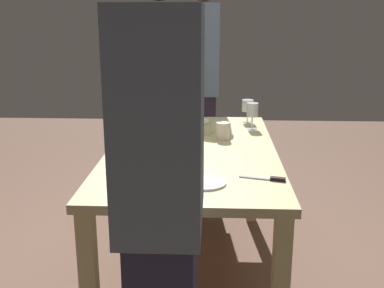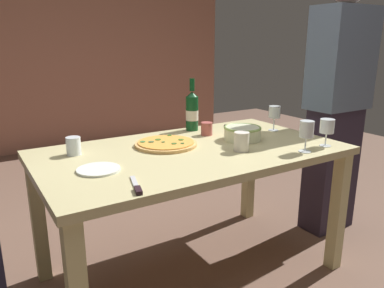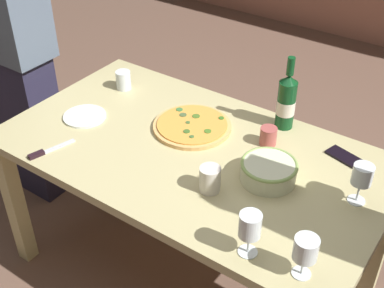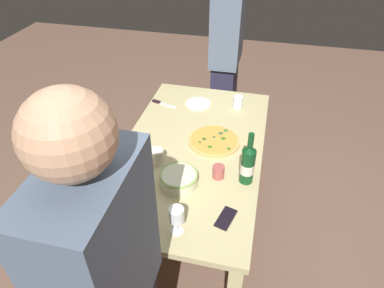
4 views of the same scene
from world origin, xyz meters
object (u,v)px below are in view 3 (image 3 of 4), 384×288
Objects in this scene: cup_amber at (268,136)px; cup_spare at (210,179)px; wine_bottle at (286,101)px; wine_glass_near_pizza at (250,226)px; dining_table at (192,167)px; side_plate at (85,116)px; wine_glass_by_bottle at (306,250)px; cell_phone at (344,157)px; person_guest_left at (12,48)px; cup_ceramic at (123,80)px; pizza at (192,126)px; wine_glass_far_left at (362,176)px; serving_bowl at (269,170)px; pizza_knife at (46,151)px.

cup_amber is 0.78× the size of cup_spare.
wine_bottle reaches higher than wine_glass_near_pizza.
dining_table is 8.30× the size of side_plate.
wine_glass_near_pizza is 0.18m from wine_glass_by_bottle.
person_guest_left is at bearing -65.58° from cell_phone.
cup_amber is (0.24, 0.21, 0.13)m from dining_table.
pizza is at bearing -11.31° from cup_ceramic.
wine_glass_by_bottle is (0.42, -0.71, -0.02)m from wine_bottle.
wine_glass_far_left is (0.44, -0.29, -0.01)m from wine_bottle.
serving_bowl is at bearing -13.41° from cup_ceramic.
wine_glass_far_left reaches higher than pizza_knife.
wine_glass_near_pizza reaches higher than serving_bowl.
cup_ceramic reaches higher than dining_table.
wine_glass_far_left reaches higher than serving_bowl.
wine_glass_by_bottle is 0.48m from cup_spare.
cup_spare is at bearing -93.37° from wine_bottle.
wine_glass_far_left is 2.03× the size of cup_amber.
person_guest_left reaches higher than cup_amber.
cup_amber is 0.54× the size of cell_phone.
cup_amber reaches higher than pizza_knife.
cell_phone is (0.34, 0.47, -0.05)m from cup_spare.
pizza_knife is at bearing -133.99° from wine_bottle.
cup_amber is (-0.23, 0.57, -0.08)m from wine_glass_near_pizza.
wine_glass_by_bottle is at bearing -12.50° from side_plate.
cup_spare reaches higher than dining_table.
pizza reaches higher than pizza_knife.
person_guest_left is (-1.37, -0.33, 0.01)m from wine_bottle.
serving_bowl is 0.46m from wine_glass_by_bottle.
wine_glass_by_bottle is at bearing -32.39° from pizza.
cup_amber is at bearing 163.18° from wine_glass_far_left.
wine_glass_near_pizza is at bearing -37.32° from dining_table.
wine_glass_by_bottle is at bearing -10.01° from person_guest_left.
cup_spare is (0.20, -0.17, 0.14)m from dining_table.
dining_table is 0.62m from cell_phone.
wine_glass_near_pizza is at bearing -71.88° from wine_bottle.
person_guest_left is at bearing -162.13° from cup_ceramic.
wine_glass_far_left is at bearing -3.51° from pizza.
cup_ceramic is at bearing 155.10° from wine_glass_by_bottle.
side_plate is at bearing -171.84° from dining_table.
serving_bowl reaches higher than side_plate.
wine_glass_far_left is 0.46m from cup_amber.
person_guest_left reaches higher than wine_glass_far_left.
wine_glass_far_left is at bearing 7.52° from side_plate.
serving_bowl is 1.32× the size of wine_glass_near_pizza.
side_plate is (-0.77, -0.45, -0.12)m from wine_bottle.
pizza_knife is (0.06, -0.28, 0.00)m from side_plate.
cup_spare is at bearing -27.25° from cup_ceramic.
cup_amber reaches higher than dining_table.
person_guest_left is at bearing -166.32° from wine_bottle.
cup_spare reaches higher than side_plate.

